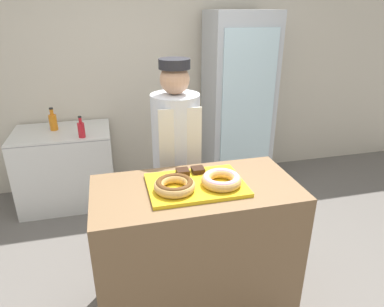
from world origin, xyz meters
The scene contains 13 objects.
ground_plane centered at (0.00, 0.00, 0.00)m, with size 14.00×14.00×0.00m, color #66605B.
wall_back centered at (0.00, 2.13, 1.35)m, with size 8.00×0.06×2.70m.
display_counter centered at (0.00, 0.00, 0.48)m, with size 1.27×0.64×0.97m.
serving_tray centered at (0.00, 0.00, 0.98)m, with size 0.59×0.42×0.02m.
donut_chocolate_glaze centered at (-0.14, -0.05, 1.03)m, with size 0.25×0.25×0.07m.
donut_light_glaze centered at (0.14, -0.05, 1.03)m, with size 0.25×0.25×0.07m.
brownie_back_left centered at (-0.05, 0.14, 1.01)m, with size 0.08×0.08×0.03m.
brownie_back_right centered at (0.05, 0.14, 1.01)m, with size 0.08×0.08×0.03m.
baker_person centered at (0.01, 0.63, 0.87)m, with size 0.37×0.37×1.65m.
beverage_fridge centered at (0.94, 1.74, 0.98)m, with size 0.70×0.59×1.96m.
chest_freezer centered at (-0.97, 1.74, 0.41)m, with size 0.97×0.66×0.82m.
bottle_red centered at (-0.75, 1.50, 0.90)m, with size 0.07×0.07×0.21m.
bottle_orange centered at (-1.04, 1.80, 0.91)m, with size 0.08×0.08×0.23m.
Camera 1 is at (-0.47, -1.79, 1.98)m, focal length 32.00 mm.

